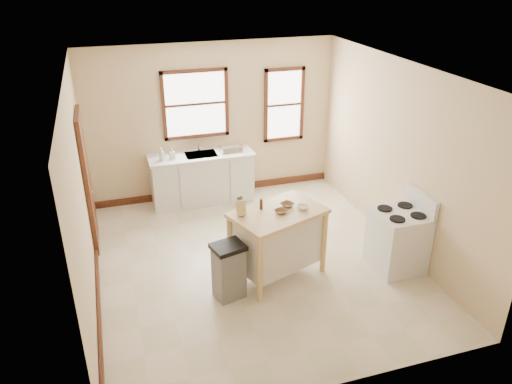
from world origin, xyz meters
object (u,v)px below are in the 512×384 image
at_px(soap_bottle_a, 162,154).
at_px(pepper_grinder, 261,204).
at_px(soap_bottle_b, 172,154).
at_px(bowl_b, 287,205).
at_px(knife_block, 241,208).
at_px(gas_stove, 399,232).
at_px(bowl_a, 281,212).
at_px(kitchen_island, 277,243).
at_px(trash_bin, 229,271).
at_px(bowl_c, 303,207).
at_px(dish_rack, 231,149).

bearing_deg(soap_bottle_a, pepper_grinder, -64.11).
distance_m(soap_bottle_b, bowl_b, 2.71).
distance_m(knife_block, pepper_grinder, 0.32).
xyz_separation_m(pepper_grinder, gas_stove, (1.89, -0.46, -0.50)).
xyz_separation_m(bowl_a, gas_stove, (1.67, -0.28, -0.45)).
height_order(knife_block, bowl_b, knife_block).
distance_m(soap_bottle_b, kitchen_island, 2.79).
xyz_separation_m(trash_bin, gas_stove, (2.47, -0.04, 0.18)).
xyz_separation_m(knife_block, pepper_grinder, (0.31, 0.08, -0.03)).
bearing_deg(bowl_c, soap_bottle_a, 121.51).
relative_size(soap_bottle_b, kitchen_island, 0.15).
bearing_deg(trash_bin, soap_bottle_a, 85.12).
height_order(soap_bottle_b, trash_bin, soap_bottle_b).
relative_size(knife_block, bowl_c, 1.29).
height_order(soap_bottle_a, kitchen_island, soap_bottle_a).
height_order(knife_block, trash_bin, knife_block).
distance_m(pepper_grinder, trash_bin, 0.99).
distance_m(knife_block, gas_stove, 2.30).
distance_m(bowl_c, trash_bin, 1.31).
relative_size(bowl_c, trash_bin, 0.20).
relative_size(pepper_grinder, gas_stove, 0.13).
bearing_deg(dish_rack, bowl_a, -79.00).
bearing_deg(trash_bin, bowl_a, 2.72).
distance_m(knife_block, bowl_a, 0.54).
distance_m(dish_rack, knife_block, 2.56).
relative_size(soap_bottle_a, bowl_a, 1.38).
distance_m(soap_bottle_a, trash_bin, 2.90).
distance_m(kitchen_island, knife_block, 0.79).
bearing_deg(bowl_a, knife_block, 168.68).
bearing_deg(soap_bottle_a, kitchen_island, -61.44).
height_order(soap_bottle_a, pepper_grinder, pepper_grinder).
xyz_separation_m(soap_bottle_b, dish_rack, (1.05, 0.01, -0.04)).
height_order(dish_rack, bowl_a, bowl_a).
height_order(dish_rack, bowl_b, bowl_b).
bearing_deg(gas_stove, knife_block, 170.17).
distance_m(bowl_c, gas_stove, 1.46).
bearing_deg(soap_bottle_b, kitchen_island, -78.74).
bearing_deg(bowl_c, pepper_grinder, 162.90).
xyz_separation_m(soap_bottle_a, gas_stove, (2.91, -2.83, -0.46)).
bearing_deg(bowl_a, pepper_grinder, 139.84).
bearing_deg(dish_rack, bowl_b, -75.52).
xyz_separation_m(bowl_b, gas_stove, (1.53, -0.44, -0.45)).
height_order(pepper_grinder, bowl_a, pepper_grinder).
bearing_deg(bowl_b, trash_bin, -157.19).
bearing_deg(soap_bottle_a, trash_bin, -78.35).
bearing_deg(pepper_grinder, dish_rack, 84.85).
bearing_deg(dish_rack, kitchen_island, -79.49).
distance_m(soap_bottle_a, bowl_c, 2.98).
bearing_deg(bowl_b, kitchen_island, -148.06).
xyz_separation_m(bowl_a, trash_bin, (-0.80, -0.24, -0.63)).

